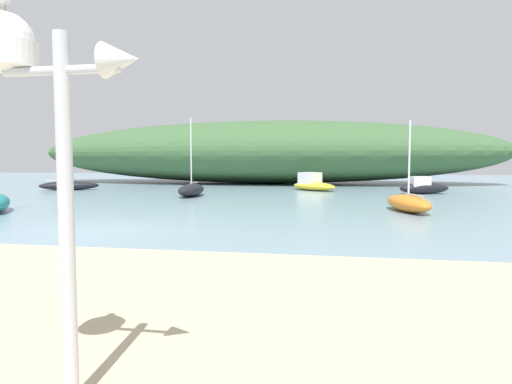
{
  "coord_description": "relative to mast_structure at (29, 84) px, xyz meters",
  "views": [
    {
      "loc": [
        6.9,
        -12.4,
        2.12
      ],
      "look_at": [
        3.71,
        5.66,
        0.83
      ],
      "focal_mm": 30.79,
      "sensor_mm": 36.0,
      "label": 1
    }
  ],
  "objects": [
    {
      "name": "ground_plane",
      "position": [
        -4.6,
        9.36,
        -2.71
      ],
      "size": [
        120.0,
        120.0,
        0.0
      ],
      "primitive_type": "plane",
      "color": "#7A99A8"
    },
    {
      "name": "motorboat_centre_water",
      "position": [
        0.82,
        28.87,
        -2.25
      ],
      "size": [
        3.88,
        3.66,
        1.31
      ],
      "color": "gold",
      "rests_on": "ground"
    },
    {
      "name": "motorboat_far_left",
      "position": [
        8.03,
        26.69,
        -2.26
      ],
      "size": [
        3.52,
        2.08,
        1.14
      ],
      "color": "black",
      "rests_on": "ground"
    },
    {
      "name": "mast_structure",
      "position": [
        0.0,
        0.0,
        0.0
      ],
      "size": [
        1.35,
        0.49,
        3.06
      ],
      "color": "silver",
      "rests_on": "beach_sand"
    },
    {
      "name": "distant_hill",
      "position": [
        -4.4,
        38.92,
        0.26
      ],
      "size": [
        45.21,
        13.05,
        5.95
      ],
      "primitive_type": "ellipsoid",
      "color": "#3D6038",
      "rests_on": "ground"
    },
    {
      "name": "sailboat_by_sandbar",
      "position": [
        5.41,
        16.1,
        -2.34
      ],
      "size": [
        2.01,
        3.69,
        3.81
      ],
      "color": "orange",
      "rests_on": "ground"
    },
    {
      "name": "sailboat_west_reach",
      "position": [
        -16.72,
        26.09,
        -2.36
      ],
      "size": [
        4.16,
        2.97,
        4.76
      ],
      "color": "black",
      "rests_on": "ground"
    },
    {
      "name": "sailboat_near_shore",
      "position": [
        -6.1,
        22.15,
        -2.31
      ],
      "size": [
        1.27,
        3.59,
        4.68
      ],
      "color": "black",
      "rests_on": "ground"
    }
  ]
}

